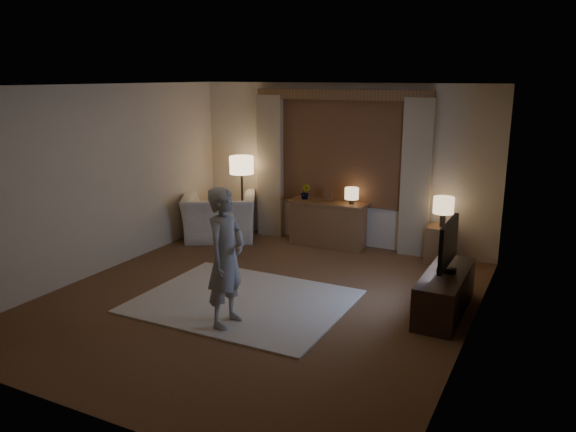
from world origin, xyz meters
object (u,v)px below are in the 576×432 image
Objects in this scene: sideboard at (328,225)px; side_table at (441,245)px; person at (226,257)px; tv_stand at (445,293)px; armchair at (220,217)px.

side_table is at bearing -1.56° from sideboard.
side_table is 3.67m from person.
tv_stand is at bearing -39.39° from sideboard.
person is at bearing -86.85° from sideboard.
armchair is at bearing -164.80° from sideboard.
tv_stand is (4.04, -1.38, -0.14)m from armchair.
person reaches higher than tv_stand.
person is at bearing -117.09° from side_table.
side_table is (3.61, 0.43, -0.11)m from armchair.
armchair is at bearing 161.13° from tv_stand.
side_table is (1.84, -0.05, -0.07)m from sideboard.
person is at bearing -145.65° from tv_stand.
armchair is 4.27m from tv_stand.
armchair reaches higher than side_table.
side_table is at bearing 103.37° from tv_stand.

